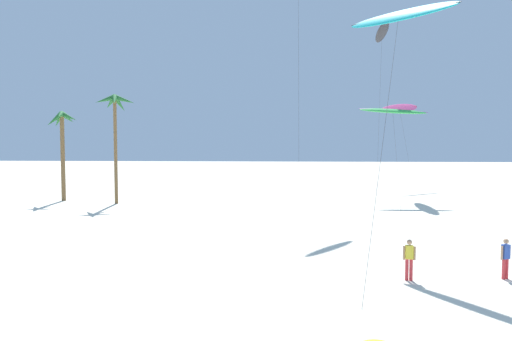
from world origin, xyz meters
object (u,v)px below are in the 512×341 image
object	(u,v)px
flying_kite_2	(393,111)
person_near_right	(506,257)
palm_tree_1	(115,114)
person_foreground_walker	(409,258)
flying_kite_0	(382,32)
flying_kite_3	(399,16)
flying_kite_1	(400,108)
palm_tree_0	(62,131)

from	to	relation	value
flying_kite_2	person_near_right	size ratio (longest dim) A/B	5.61
palm_tree_1	person_foreground_walker	bearing A→B (deg)	-46.47
flying_kite_0	flying_kite_3	distance (m)	29.88
flying_kite_3	person_foreground_walker	distance (m)	12.23
palm_tree_1	flying_kite_1	world-z (taller)	flying_kite_1
flying_kite_3	palm_tree_0	bearing A→B (deg)	145.68
flying_kite_2	flying_kite_3	xyz separation A→B (m)	(-4.67, -20.95, 3.17)
flying_kite_3	person_foreground_walker	xyz separation A→B (m)	(-0.61, -5.01, -11.14)
palm_tree_0	flying_kite_0	xyz separation A→B (m)	(33.07, 9.65, 11.52)
flying_kite_1	person_near_right	world-z (taller)	flying_kite_1
flying_kite_2	person_near_right	bearing A→B (deg)	-92.83
flying_kite_1	person_near_right	xyz separation A→B (m)	(-5.19, -38.75, -9.33)
person_foreground_walker	person_near_right	world-z (taller)	person_foreground_walker
palm_tree_1	flying_kite_2	xyz separation A→B (m)	(26.48, 3.64, 0.39)
palm_tree_0	flying_kite_2	size ratio (longest dim) A/B	0.95
palm_tree_0	flying_kite_2	xyz separation A→B (m)	(32.62, 1.86, 1.97)
flying_kite_0	person_foreground_walker	distance (m)	38.45
flying_kite_1	person_foreground_walker	bearing A→B (deg)	-103.21
palm_tree_1	flying_kite_3	bearing A→B (deg)	-38.44
flying_kite_0	person_foreground_walker	world-z (taller)	flying_kite_0
palm_tree_0	palm_tree_1	bearing A→B (deg)	-16.10
flying_kite_2	person_near_right	distance (m)	26.72
person_near_right	flying_kite_0	bearing A→B (deg)	87.06
flying_kite_2	palm_tree_0	bearing A→B (deg)	-176.73
palm_tree_1	flying_kite_3	size ratio (longest dim) A/B	0.80
flying_kite_0	palm_tree_0	bearing A→B (deg)	-163.73
flying_kite_1	flying_kite_2	xyz separation A→B (m)	(-3.93, -13.28, -1.35)
flying_kite_1	person_foreground_walker	distance (m)	41.36
flying_kite_1	flying_kite_3	bearing A→B (deg)	-104.10
flying_kite_3	person_foreground_walker	world-z (taller)	flying_kite_3
flying_kite_0	person_near_right	bearing A→B (deg)	-92.94
person_near_right	person_foreground_walker	bearing A→B (deg)	-173.11
palm_tree_1	flying_kite_1	bearing A→B (deg)	29.09
palm_tree_1	person_near_right	size ratio (longest dim) A/B	6.15
palm_tree_0	flying_kite_1	size ratio (longest dim) A/B	0.79
flying_kite_0	flying_kite_2	bearing A→B (deg)	-93.28
flying_kite_1	flying_kite_0	bearing A→B (deg)	-122.37
palm_tree_1	flying_kite_0	distance (m)	30.89
flying_kite_2	flying_kite_3	bearing A→B (deg)	-102.57
palm_tree_0	person_foreground_walker	size ratio (longest dim) A/B	5.30
flying_kite_0	person_near_right	xyz separation A→B (m)	(-1.70, -33.25, -17.53)
flying_kite_0	person_foreground_walker	xyz separation A→B (m)	(-5.72, -33.74, -17.52)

